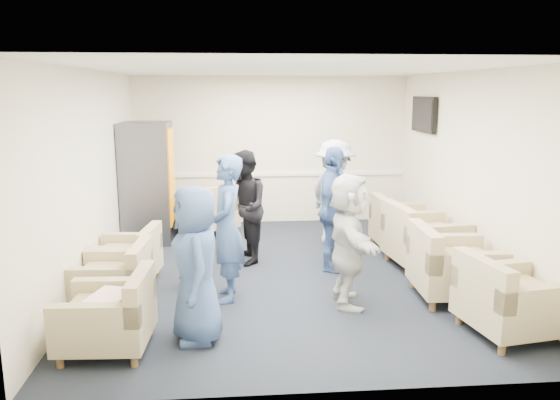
{
  "coord_description": "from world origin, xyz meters",
  "views": [
    {
      "loc": [
        -0.69,
        -7.04,
        2.44
      ],
      "look_at": [
        -0.08,
        0.2,
        0.98
      ],
      "focal_mm": 35.0,
      "sensor_mm": 36.0,
      "label": 1
    }
  ],
  "objects": [
    {
      "name": "floor",
      "position": [
        0.0,
        0.0,
        0.0
      ],
      "size": [
        6.0,
        6.0,
        0.0
      ],
      "primitive_type": "plane",
      "color": "black",
      "rests_on": "ground"
    },
    {
      "name": "ceiling",
      "position": [
        0.0,
        0.0,
        2.7
      ],
      "size": [
        6.0,
        6.0,
        0.0
      ],
      "primitive_type": "plane",
      "rotation": [
        3.14,
        0.0,
        0.0
      ],
      "color": "white",
      "rests_on": "back_wall"
    },
    {
      "name": "back_wall",
      "position": [
        0.0,
        3.0,
        1.35
      ],
      "size": [
        5.0,
        0.02,
        2.7
      ],
      "primitive_type": "cube",
      "color": "beige",
      "rests_on": "floor"
    },
    {
      "name": "front_wall",
      "position": [
        0.0,
        -3.0,
        1.35
      ],
      "size": [
        5.0,
        0.02,
        2.7
      ],
      "primitive_type": "cube",
      "color": "beige",
      "rests_on": "floor"
    },
    {
      "name": "left_wall",
      "position": [
        -2.5,
        0.0,
        1.35
      ],
      "size": [
        0.02,
        6.0,
        2.7
      ],
      "primitive_type": "cube",
      "color": "beige",
      "rests_on": "floor"
    },
    {
      "name": "right_wall",
      "position": [
        2.5,
        0.0,
        1.35
      ],
      "size": [
        0.02,
        6.0,
        2.7
      ],
      "primitive_type": "cube",
      "color": "beige",
      "rests_on": "floor"
    },
    {
      "name": "chair_rail",
      "position": [
        0.0,
        2.98,
        0.9
      ],
      "size": [
        4.98,
        0.04,
        0.06
      ],
      "primitive_type": "cube",
      "color": "white",
      "rests_on": "back_wall"
    },
    {
      "name": "tv",
      "position": [
        2.44,
        1.8,
        2.05
      ],
      "size": [
        0.1,
        1.0,
        0.58
      ],
      "color": "black",
      "rests_on": "right_wall"
    },
    {
      "name": "armchair_left_near",
      "position": [
        -1.87,
        -2.08,
        0.32
      ],
      "size": [
        0.86,
        0.86,
        0.65
      ],
      "rotation": [
        0.0,
        0.0,
        -1.62
      ],
      "color": "tan",
      "rests_on": "floor"
    },
    {
      "name": "armchair_left_mid",
      "position": [
        -2.04,
        -1.02,
        0.32
      ],
      "size": [
        0.85,
        0.85,
        0.64
      ],
      "rotation": [
        0.0,
        0.0,
        -1.64
      ],
      "color": "tan",
      "rests_on": "floor"
    },
    {
      "name": "armchair_left_far",
      "position": [
        -2.04,
        -0.2,
        0.31
      ],
      "size": [
        0.86,
        0.86,
        0.62
      ],
      "rotation": [
        0.0,
        0.0,
        -1.69
      ],
      "color": "tan",
      "rests_on": "floor"
    },
    {
      "name": "armchair_right_near",
      "position": [
        2.02,
        -2.09,
        0.35
      ],
      "size": [
        1.02,
        1.02,
        0.71
      ],
      "rotation": [
        0.0,
        0.0,
        1.74
      ],
      "color": "tan",
      "rests_on": "floor"
    },
    {
      "name": "armchair_right_midnear",
      "position": [
        1.84,
        -1.06,
        0.37
      ],
      "size": [
        0.96,
        0.96,
        0.74
      ],
      "rotation": [
        0.0,
        0.0,
        1.53
      ],
      "color": "tan",
      "rests_on": "floor"
    },
    {
      "name": "armchair_right_midfar",
      "position": [
        1.89,
        0.12,
        0.38
      ],
      "size": [
        1.05,
        1.05,
        0.76
      ],
      "rotation": [
        0.0,
        0.0,
        1.69
      ],
      "color": "tan",
      "rests_on": "floor"
    },
    {
      "name": "armchair_right_far",
      "position": [
        1.86,
        0.98,
        0.36
      ],
      "size": [
        0.91,
        0.91,
        0.71
      ],
      "rotation": [
        0.0,
        0.0,
        1.59
      ],
      "color": "tan",
      "rests_on": "floor"
    },
    {
      "name": "armchair_corner",
      "position": [
        -1.19,
        2.22,
        0.36
      ],
      "size": [
        1.26,
        1.26,
        0.73
      ],
      "rotation": [
        0.0,
        0.0,
        3.71
      ],
      "color": "tan",
      "rests_on": "floor"
    },
    {
      "name": "vending_machine",
      "position": [
        -2.09,
        1.88,
        0.97
      ],
      "size": [
        0.79,
        0.92,
        1.94
      ],
      "color": "#53525A",
      "rests_on": "floor"
    },
    {
      "name": "backpack",
      "position": [
        -1.2,
        -0.38,
        0.24
      ],
      "size": [
        0.31,
        0.25,
        0.46
      ],
      "rotation": [
        0.0,
        0.0,
        0.26
      ],
      "color": "black",
      "rests_on": "floor"
    },
    {
      "name": "pillow",
      "position": [
        -1.88,
        -2.08,
        0.5
      ],
      "size": [
        0.44,
        0.52,
        0.13
      ],
      "primitive_type": "cube",
      "rotation": [
        0.0,
        0.0,
        -1.85
      ],
      "color": "#F1DFD2",
      "rests_on": "armchair_left_near"
    },
    {
      "name": "person_front_left",
      "position": [
        -1.07,
        -1.93,
        0.78
      ],
      "size": [
        0.63,
        0.84,
        1.56
      ],
      "primitive_type": "imported",
      "rotation": [
        0.0,
        0.0,
        -1.38
      ],
      "color": "#395489",
      "rests_on": "floor"
    },
    {
      "name": "person_mid_left",
      "position": [
        -0.79,
        -0.85,
        0.86
      ],
      "size": [
        0.41,
        0.63,
        1.72
      ],
      "primitive_type": "imported",
      "rotation": [
        0.0,
        0.0,
        -1.57
      ],
      "color": "#395489",
      "rests_on": "floor"
    },
    {
      "name": "person_back_left",
      "position": [
        -0.57,
        0.52,
        0.81
      ],
      "size": [
        0.75,
        0.89,
        1.62
      ],
      "primitive_type": "imported",
      "rotation": [
        0.0,
        0.0,
        -1.38
      ],
      "color": "black",
      "rests_on": "floor"
    },
    {
      "name": "person_back_right",
      "position": [
        0.84,
        1.08,
        0.85
      ],
      "size": [
        1.02,
        1.27,
        1.71
      ],
      "primitive_type": "imported",
      "rotation": [
        0.0,
        0.0,
        1.98
      ],
      "color": "silver",
      "rests_on": "floor"
    },
    {
      "name": "person_mid_right",
      "position": [
        0.63,
        0.1,
        0.85
      ],
      "size": [
        0.76,
        1.08,
        1.71
      ],
      "primitive_type": "imported",
      "rotation": [
        0.0,
        0.0,
        1.18
      ],
      "color": "#395489",
      "rests_on": "floor"
    },
    {
      "name": "person_front_right",
      "position": [
        0.59,
        -1.14,
        0.77
      ],
      "size": [
        0.52,
        1.45,
        1.54
      ],
      "primitive_type": "imported",
      "rotation": [
        0.0,
        0.0,
        1.52
      ],
      "color": "silver",
      "rests_on": "floor"
    }
  ]
}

